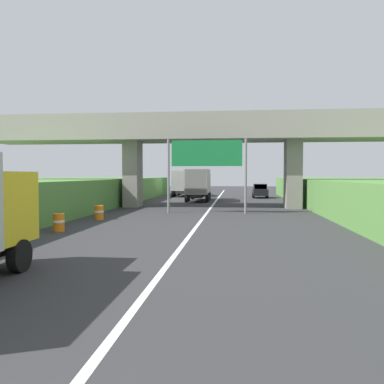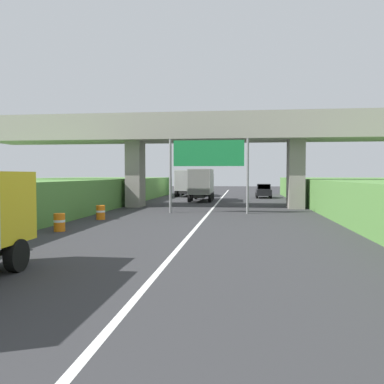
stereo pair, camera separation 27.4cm
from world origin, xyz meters
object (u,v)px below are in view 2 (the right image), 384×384
Objects in this scene: overhead_highway_sign at (209,158)px; truck_silver at (202,183)px; truck_green at (187,182)px; construction_barrel_2 at (59,222)px; car_black at (264,191)px; construction_barrel_3 at (101,212)px.

truck_silver is at bearing 97.59° from overhead_highway_sign.
construction_barrel_2 is at bearing -93.11° from truck_green.
truck_silver reaches higher than construction_barrel_2.
truck_silver is 1.78× the size of car_black.
truck_green is 1.00× the size of truck_silver.
construction_barrel_3 is (-6.48, -4.96, -3.60)m from overhead_highway_sign.
car_black is (9.94, -3.04, -1.08)m from truck_green.
truck_silver is 9.68m from car_black.
construction_barrel_2 is (-1.86, -34.12, -1.47)m from truck_green.
truck_green is 8.11× the size of construction_barrel_3.
truck_green reaches higher than construction_barrel_3.
truck_silver is at bearing -136.57° from car_black.
car_black is at bearing 76.12° from overhead_highway_sign.
car_black is 28.15m from construction_barrel_3.
construction_barrel_3 is (-4.61, -19.03, -1.47)m from truck_silver.
truck_green is 1.78× the size of car_black.
construction_barrel_3 is at bearing -93.30° from truck_green.
car_black is 33.25m from construction_barrel_2.
construction_barrel_3 is at bearing -103.61° from truck_silver.
overhead_highway_sign is at bearing 37.39° from construction_barrel_3.
truck_green is 10.46m from car_black.
overhead_highway_sign is 14.36m from truck_silver.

